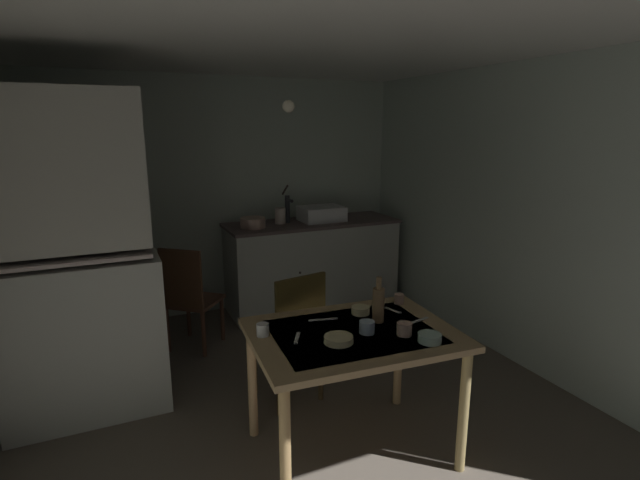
% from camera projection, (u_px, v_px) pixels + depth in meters
% --- Properties ---
extents(ground_plane, '(5.06, 5.06, 0.00)m').
position_uv_depth(ground_plane, '(302.00, 404.00, 3.33)').
color(ground_plane, '#5C5349').
extents(wall_back, '(3.77, 0.10, 2.37)m').
position_uv_depth(wall_back, '(224.00, 197.00, 4.91)').
color(wall_back, '#B7C5B5').
rests_on(wall_back, ground).
extents(wall_right, '(0.10, 4.16, 2.37)m').
position_uv_depth(wall_right, '(519.00, 216.00, 3.82)').
color(wall_right, '#B8C6BA').
rests_on(wall_right, ground).
extents(ceiling_slab, '(3.77, 4.16, 0.10)m').
position_uv_depth(ceiling_slab, '(298.00, 31.00, 2.78)').
color(ceiling_slab, silver).
extents(hutch_cabinet, '(0.99, 0.54, 2.11)m').
position_uv_depth(hutch_cabinet, '(77.00, 270.00, 3.06)').
color(hutch_cabinet, '#B3B5AC').
rests_on(hutch_cabinet, ground).
extents(counter_cabinet, '(1.79, 0.64, 0.93)m').
position_uv_depth(counter_cabinet, '(312.00, 264.00, 5.07)').
color(counter_cabinet, '#B3B5AC').
rests_on(counter_cabinet, ground).
extents(sink_basin, '(0.44, 0.34, 0.15)m').
position_uv_depth(sink_basin, '(321.00, 213.00, 4.99)').
color(sink_basin, silver).
rests_on(sink_basin, counter_cabinet).
extents(hand_pump, '(0.05, 0.27, 0.39)m').
position_uv_depth(hand_pump, '(288.00, 206.00, 4.87)').
color(hand_pump, '#232328').
rests_on(hand_pump, counter_cabinet).
extents(mixing_bowl_counter, '(0.24, 0.24, 0.10)m').
position_uv_depth(mixing_bowl_counter, '(253.00, 223.00, 4.65)').
color(mixing_bowl_counter, tan).
rests_on(mixing_bowl_counter, counter_cabinet).
extents(stoneware_crock, '(0.11, 0.11, 0.16)m').
position_uv_depth(stoneware_crock, '(280.00, 216.00, 4.85)').
color(stoneware_crock, beige).
rests_on(stoneware_crock, counter_cabinet).
extents(dining_table, '(1.19, 0.91, 0.77)m').
position_uv_depth(dining_table, '(353.00, 347.00, 2.70)').
color(dining_table, tan).
rests_on(dining_table, ground).
extents(chair_far_side, '(0.47, 0.47, 0.94)m').
position_uv_depth(chair_far_side, '(292.00, 336.00, 3.27)').
color(chair_far_side, '#4A361D').
rests_on(chair_far_side, ground).
extents(chair_by_counter, '(0.56, 0.56, 0.92)m').
position_uv_depth(chair_by_counter, '(189.00, 297.00, 4.06)').
color(chair_by_counter, '#513022').
rests_on(chair_by_counter, ground).
extents(serving_bowl_wide, '(0.13, 0.13, 0.05)m').
position_uv_depth(serving_bowl_wide, '(430.00, 338.00, 2.55)').
color(serving_bowl_wide, '#ADD1C1').
rests_on(serving_bowl_wide, dining_table).
extents(soup_bowl_small, '(0.11, 0.11, 0.04)m').
position_uv_depth(soup_bowl_small, '(361.00, 310.00, 2.94)').
color(soup_bowl_small, beige).
rests_on(soup_bowl_small, dining_table).
extents(sauce_dish, '(0.16, 0.16, 0.03)m').
position_uv_depth(sauce_dish, '(339.00, 339.00, 2.54)').
color(sauce_dish, beige).
rests_on(sauce_dish, dining_table).
extents(teacup_cream, '(0.08, 0.08, 0.07)m').
position_uv_depth(teacup_cream, '(404.00, 329.00, 2.63)').
color(teacup_cream, tan).
rests_on(teacup_cream, dining_table).
extents(mug_tall, '(0.09, 0.09, 0.07)m').
position_uv_depth(mug_tall, '(367.00, 327.00, 2.66)').
color(mug_tall, '#9EB2C6').
rests_on(mug_tall, dining_table).
extents(mug_dark, '(0.06, 0.06, 0.06)m').
position_uv_depth(mug_dark, '(399.00, 299.00, 3.10)').
color(mug_dark, tan).
rests_on(mug_dark, dining_table).
extents(teacup_mint, '(0.07, 0.07, 0.07)m').
position_uv_depth(teacup_mint, '(263.00, 330.00, 2.62)').
color(teacup_mint, white).
rests_on(teacup_mint, dining_table).
extents(glass_bottle, '(0.07, 0.07, 0.27)m').
position_uv_depth(glass_bottle, '(378.00, 304.00, 2.80)').
color(glass_bottle, olive).
rests_on(glass_bottle, dining_table).
extents(table_knife, '(0.17, 0.06, 0.00)m').
position_uv_depth(table_knife, '(323.00, 319.00, 2.84)').
color(table_knife, silver).
rests_on(table_knife, dining_table).
extents(teaspoon_near_bowl, '(0.09, 0.14, 0.00)m').
position_uv_depth(teaspoon_near_bowl, '(297.00, 338.00, 2.59)').
color(teaspoon_near_bowl, beige).
rests_on(teaspoon_near_bowl, dining_table).
extents(teaspoon_by_cup, '(0.05, 0.12, 0.00)m').
position_uv_depth(teaspoon_by_cup, '(393.00, 310.00, 2.99)').
color(teaspoon_by_cup, beige).
rests_on(teaspoon_by_cup, dining_table).
extents(serving_spoon, '(0.14, 0.05, 0.00)m').
position_uv_depth(serving_spoon, '(420.00, 320.00, 2.83)').
color(serving_spoon, beige).
rests_on(serving_spoon, dining_table).
extents(pendant_bulb, '(0.08, 0.08, 0.08)m').
position_uv_depth(pendant_bulb, '(289.00, 106.00, 3.07)').
color(pendant_bulb, '#F9EFCC').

